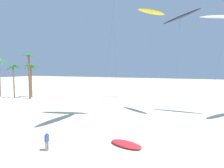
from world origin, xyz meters
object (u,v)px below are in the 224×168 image
(palm_tree_1, at_px, (13,70))
(grounded_kite_0, at_px, (126,144))
(palm_tree_2, at_px, (31,69))
(person_foreground_walker, at_px, (47,140))
(flying_kite_5, at_px, (151,12))
(flying_kite_1, at_px, (180,17))
(palm_tree_3, at_px, (29,64))

(palm_tree_1, relative_size, grounded_kite_0, 2.43)
(palm_tree_2, bearing_deg, person_foreground_walker, -39.99)
(palm_tree_2, distance_m, person_foreground_walker, 35.32)
(flying_kite_5, xyz_separation_m, person_foreground_walker, (-1.83, -31.36, -19.29))
(flying_kite_5, relative_size, grounded_kite_0, 6.10)
(palm_tree_2, distance_m, flying_kite_5, 32.62)
(palm_tree_1, bearing_deg, flying_kite_1, -1.47)
(palm_tree_2, relative_size, flying_kite_1, 0.54)
(flying_kite_1, height_order, person_foreground_walker, flying_kite_1)
(palm_tree_1, relative_size, person_foreground_walker, 4.95)
(palm_tree_1, bearing_deg, palm_tree_3, 7.96)
(palm_tree_3, relative_size, flying_kite_1, 0.69)
(palm_tree_2, xyz_separation_m, palm_tree_3, (1.85, -2.12, 1.30))
(person_foreground_walker, bearing_deg, flying_kite_5, 86.67)
(palm_tree_2, relative_size, flying_kite_5, 0.40)
(palm_tree_1, distance_m, grounded_kite_0, 39.24)
(palm_tree_3, relative_size, grounded_kite_0, 3.14)
(flying_kite_5, distance_m, person_foreground_walker, 36.87)
(palm_tree_1, xyz_separation_m, grounded_kite_0, (35.29, -15.70, -6.89))
(flying_kite_1, distance_m, flying_kite_5, 15.60)
(flying_kite_5, xyz_separation_m, grounded_kite_0, (4.12, -27.48, -20.05))
(flying_kite_1, distance_m, grounded_kite_0, 21.19)
(palm_tree_3, bearing_deg, grounded_kite_0, -27.99)
(palm_tree_3, bearing_deg, palm_tree_2, 131.14)
(grounded_kite_0, bearing_deg, flying_kite_5, 98.52)
(palm_tree_1, bearing_deg, grounded_kite_0, -23.98)
(palm_tree_3, relative_size, flying_kite_5, 0.51)
(palm_tree_2, xyz_separation_m, person_foreground_walker, (26.64, -22.35, -6.17))
(flying_kite_1, height_order, flying_kite_5, flying_kite_5)
(palm_tree_1, distance_m, flying_kite_5, 35.83)
(palm_tree_1, xyz_separation_m, person_foreground_walker, (29.35, -19.59, -6.14))
(person_foreground_walker, bearing_deg, palm_tree_1, 146.28)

